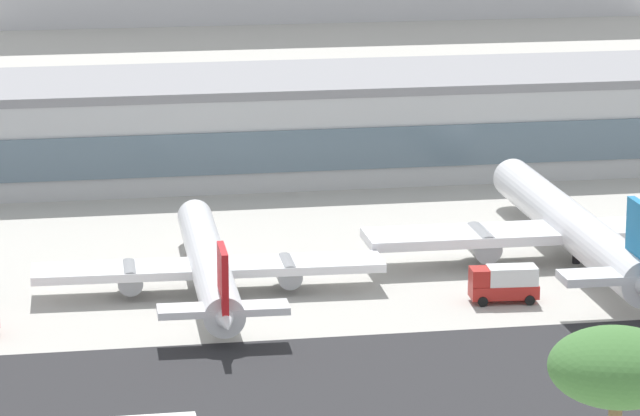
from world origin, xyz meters
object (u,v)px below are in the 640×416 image
at_px(service_box_truck_0, 504,283).
at_px(palm_tree_3, 617,372).
at_px(airliner_red_tail_gate_1, 209,267).
at_px(airliner_blue_tail_gate_2, 576,230).
at_px(terminal_building, 310,122).

height_order(service_box_truck_0, palm_tree_3, palm_tree_3).
bearing_deg(airliner_red_tail_gate_1, airliner_blue_tail_gate_2, -80.51).
bearing_deg(palm_tree_3, airliner_blue_tail_gate_2, 72.96).
relative_size(airliner_red_tail_gate_1, service_box_truck_0, 6.38).
height_order(airliner_red_tail_gate_1, airliner_blue_tail_gate_2, airliner_blue_tail_gate_2).
height_order(terminal_building, airliner_blue_tail_gate_2, terminal_building).
xyz_separation_m(airliner_red_tail_gate_1, palm_tree_3, (14.08, -66.20, 11.87)).
distance_m(airliner_red_tail_gate_1, palm_tree_3, 68.71).
bearing_deg(airliner_blue_tail_gate_2, airliner_red_tail_gate_1, 98.25).
distance_m(terminal_building, airliner_blue_tail_gate_2, 48.80).
bearing_deg(palm_tree_3, terminal_building, 88.16).
height_order(terminal_building, service_box_truck_0, terminal_building).
bearing_deg(service_box_truck_0, terminal_building, -78.25).
xyz_separation_m(terminal_building, service_box_truck_0, (7.55, -56.70, -3.98)).
relative_size(airliner_blue_tail_gate_2, service_box_truck_0, 7.79).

